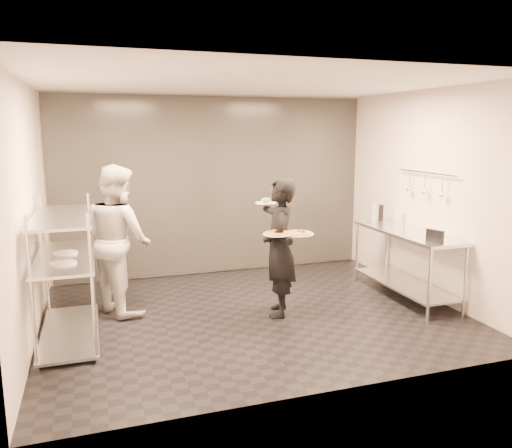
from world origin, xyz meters
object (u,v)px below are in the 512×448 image
object	(u,v)px
salad_plate	(266,201)
bottle_dark	(381,213)
pos_monitor	(435,236)
prep_counter	(406,252)
pizza_plate_near	(277,233)
pizza_plate_far	(299,233)
waiter	(280,248)
bottle_clear	(403,221)
pass_rack	(66,269)
chef	(119,239)
bottle_green	(374,212)

from	to	relation	value
salad_plate	bottle_dark	size ratio (longest dim) A/B	1.09
salad_plate	pos_monitor	distance (m)	2.09
bottle_dark	prep_counter	bearing A→B (deg)	-96.37
pizza_plate_near	pizza_plate_far	size ratio (longest dim) A/B	0.93
waiter	pos_monitor	distance (m)	1.87
bottle_clear	pizza_plate_near	bearing A→B (deg)	-167.43
pizza_plate_far	prep_counter	bearing A→B (deg)	9.26
pizza_plate_far	salad_plate	world-z (taller)	salad_plate
prep_counter	pizza_plate_near	bearing A→B (deg)	-171.97
prep_counter	salad_plate	bearing A→B (deg)	173.79
pass_rack	bottle_dark	bearing A→B (deg)	10.29
pizza_plate_near	salad_plate	bearing A→B (deg)	86.54
prep_counter	pizza_plate_near	size ratio (longest dim) A/B	5.42
pass_rack	waiter	xyz separation A→B (m)	(2.45, -0.09, 0.08)
waiter	pizza_plate_far	world-z (taller)	waiter
pizza_plate_near	pos_monitor	xyz separation A→B (m)	(1.86, -0.44, -0.07)
pos_monitor	chef	bearing A→B (deg)	139.88
pizza_plate_far	bottle_dark	distance (m)	2.10
bottle_green	bottle_clear	distance (m)	0.63
pos_monitor	salad_plate	bearing A→B (deg)	133.79
pass_rack	chef	bearing A→B (deg)	47.70
chef	pizza_plate_far	world-z (taller)	chef
waiter	pos_monitor	size ratio (longest dim) A/B	7.62
pizza_plate_near	pos_monitor	distance (m)	1.92
pass_rack	pos_monitor	world-z (taller)	pass_rack
chef	bottle_dark	bearing A→B (deg)	-112.35
pass_rack	chef	size ratio (longest dim) A/B	0.86
pass_rack	pos_monitor	xyz separation A→B (m)	(4.21, -0.72, 0.23)
chef	pizza_plate_far	distance (m)	2.23
pos_monitor	bottle_green	size ratio (longest dim) A/B	0.80
pass_rack	bottle_dark	world-z (taller)	pass_rack
prep_counter	bottle_clear	distance (m)	0.44
prep_counter	pizza_plate_far	bearing A→B (deg)	-170.74
prep_counter	pos_monitor	distance (m)	0.82
waiter	pass_rack	bearing A→B (deg)	-71.38
pos_monitor	pizza_plate_far	bearing A→B (deg)	145.25
salad_plate	bottle_green	bearing A→B (deg)	16.95
pass_rack	bottle_dark	size ratio (longest dim) A/B	6.67
prep_counter	chef	world-z (taller)	chef
bottle_dark	pos_monitor	bearing A→B (deg)	-97.84
pizza_plate_near	bottle_clear	bearing A→B (deg)	12.57
bottle_clear	bottle_dark	distance (m)	0.63
salad_plate	pos_monitor	xyz separation A→B (m)	(1.83, -0.93, -0.38)
pass_rack	prep_counter	distance (m)	4.33
pizza_plate_far	pass_rack	bearing A→B (deg)	173.98
pos_monitor	bottle_green	distance (m)	1.52
waiter	bottle_dark	distance (m)	2.17
chef	pos_monitor	xyz separation A→B (m)	(3.61, -1.38, 0.07)
bottle_green	pizza_plate_far	bearing A→B (deg)	-147.38
pass_rack	pizza_plate_near	xyz separation A→B (m)	(2.35, -0.28, 0.30)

